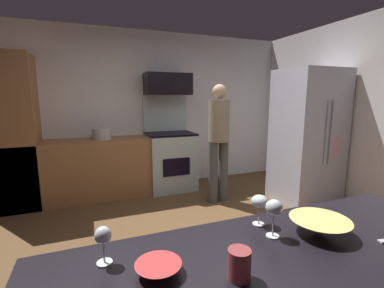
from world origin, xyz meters
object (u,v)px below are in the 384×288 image
microwave (168,84)px  refrigerator (307,137)px  person_cook (219,137)px  wine_glass_mid (274,209)px  mixing_bowl_small (158,269)px  mug_coffee (239,264)px  wine_glass_far (103,237)px  oven_range (170,158)px  stock_pot (102,134)px  wine_glass_near (259,202)px  mixing_bowl_large (319,226)px

microwave → refrigerator: bearing=-37.0°
person_cook → wine_glass_mid: person_cook is taller
mixing_bowl_small → mug_coffee: (0.26, -0.13, 0.03)m
person_cook → mug_coffee: bearing=-115.6°
wine_glass_mid → wine_glass_far: bearing=174.6°
oven_range → stock_pot: bearing=179.8°
oven_range → mixing_bowl_small: bearing=-107.4°
oven_range → refrigerator: 2.16m
wine_glass_near → stock_pot: bearing=100.2°
mixing_bowl_small → wine_glass_near: wine_glass_near is taller
mixing_bowl_large → wine_glass_mid: wine_glass_mid is taller
mug_coffee → mixing_bowl_large: bearing=14.9°
person_cook → wine_glass_mid: size_ratio=9.63×
person_cook → wine_glass_near: person_cook is taller
stock_pot → mug_coffee: bearing=-85.6°
person_cook → mixing_bowl_small: person_cook is taller
mixing_bowl_large → mixing_bowl_small: mixing_bowl_large is taller
wine_glass_far → stock_pot: stock_pot is taller
refrigerator → mixing_bowl_large: 2.94m
microwave → person_cook: size_ratio=0.43×
mixing_bowl_large → wine_glass_far: bearing=172.5°
mixing_bowl_large → person_cook: bearing=73.1°
oven_range → wine_glass_mid: oven_range is taller
oven_range → mixing_bowl_large: bearing=-94.8°
microwave → wine_glass_mid: microwave is taller
oven_range → mixing_bowl_small: oven_range is taller
refrigerator → mixing_bowl_large: size_ratio=7.02×
microwave → wine_glass_near: (-0.50, -3.27, -0.72)m
refrigerator → wine_glass_near: bearing=-138.6°
wine_glass_far → mug_coffee: 0.51m
microwave → wine_glass_near: microwave is taller
oven_range → refrigerator: bearing=-35.2°
microwave → wine_glass_far: bearing=-110.4°
wine_glass_far → stock_pot: (0.17, 3.24, -0.02)m
wine_glass_mid → stock_pot: (-0.56, 3.31, -0.05)m
wine_glass_mid → mug_coffee: size_ratio=1.63×
person_cook → wine_glass_far: person_cook is taller
wine_glass_far → stock_pot: bearing=87.1°
stock_pot → wine_glass_far: bearing=-92.9°
oven_range → refrigerator: size_ratio=0.82×
mixing_bowl_large → wine_glass_mid: (-0.22, 0.06, 0.10)m
microwave → person_cook: 1.28m
mug_coffee → mixing_bowl_small: bearing=153.7°
oven_range → microwave: 1.22m
mixing_bowl_large → stock_pot: 3.45m
refrigerator → wine_glass_mid: size_ratio=10.81×
wine_glass_near → wine_glass_mid: wine_glass_mid is taller
wine_glass_mid → mixing_bowl_large: bearing=-14.2°
mixing_bowl_large → mixing_bowl_small: bearing=-179.2°
microwave → wine_glass_far: size_ratio=4.90×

